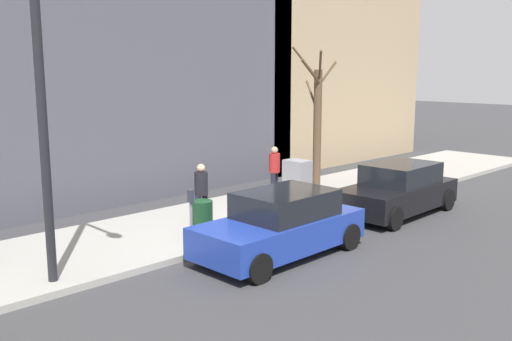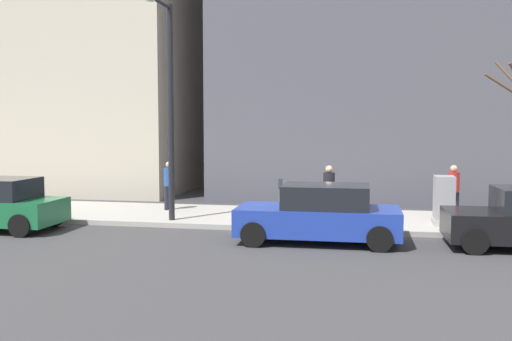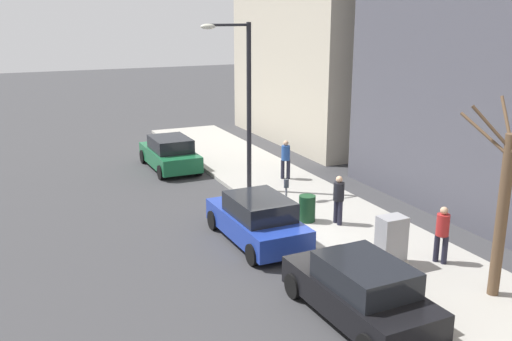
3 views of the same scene
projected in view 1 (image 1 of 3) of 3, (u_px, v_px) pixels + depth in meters
ground_plane at (243, 244)px, 14.11m from camera, size 120.00×120.00×0.00m
sidewalk at (193, 226)px, 15.51m from camera, size 4.00×36.00×0.15m
parked_car_black at (398, 190)px, 16.93m from camera, size 2.03×4.25×1.52m
parked_car_blue at (281, 225)px, 13.15m from camera, size 1.98×4.23×1.52m
parking_meter at (191, 212)px, 13.40m from camera, size 0.14×0.10×1.35m
utility_box at (297, 184)px, 17.25m from camera, size 0.83×0.61×1.43m
streetlamp at (46, 84)px, 10.43m from camera, size 1.97×0.32×6.50m
bare_tree at (317, 124)px, 19.56m from camera, size 1.71×1.98×4.89m
trash_bin at (202, 218)px, 14.25m from camera, size 0.56×0.56×0.90m
pedestrian_near_meter at (274, 169)px, 18.49m from camera, size 0.36×0.38×1.66m
pedestrian_midblock at (201, 191)px, 15.19m from camera, size 0.36×0.40×1.66m
office_tower_left at (272, 5)px, 28.63m from camera, size 10.48×10.48×14.86m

